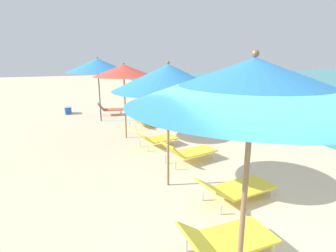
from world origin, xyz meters
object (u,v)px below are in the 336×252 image
cooler_box (68,110)px  umbrella_nearest (253,82)px  lounger_third_shoreside (146,119)px  umbrella_farthest (98,65)px  lounger_nearest_shoreside (227,238)px  lounger_second_shoreside (189,151)px  lounger_farthest_shoreside (110,109)px  beach_ball (142,108)px  umbrella_second (168,78)px  lounger_second_inland (236,188)px  person_walking_near (149,84)px  umbrella_third (124,71)px  lounger_third_inland (157,138)px

cooler_box → umbrella_nearest: bearing=-83.7°
lounger_third_shoreside → cooler_box: 4.75m
lounger_third_shoreside → umbrella_farthest: size_ratio=0.58×
lounger_nearest_shoreside → lounger_second_shoreside: 3.50m
umbrella_farthest → lounger_farthest_shoreside: bearing=62.8°
lounger_second_shoreside → cooler_box: size_ratio=2.81×
lounger_nearest_shoreside → beach_ball: bearing=79.2°
umbrella_nearest → umbrella_second: umbrella_nearest is taller
beach_ball → lounger_third_shoreside: bearing=-102.6°
lounger_nearest_shoreside → umbrella_farthest: bearing=91.8°
cooler_box → lounger_second_shoreside: bearing=-70.1°
cooler_box → umbrella_farthest: bearing=-58.9°
umbrella_farthest → lounger_nearest_shoreside: bearing=-86.7°
lounger_second_inland → person_walking_near: bearing=73.1°
lounger_second_inland → lounger_third_shoreside: lounger_third_shoreside is taller
umbrella_nearest → cooler_box: umbrella_nearest is taller
lounger_nearest_shoreside → umbrella_third: (-0.06, 6.14, 2.00)m
lounger_nearest_shoreside → lounger_second_inland: lounger_nearest_shoreside is taller
umbrella_second → lounger_second_inland: umbrella_second is taller
umbrella_nearest → lounger_second_shoreside: 5.06m
lounger_second_inland → beach_ball: lounger_second_inland is taller
umbrella_second → cooler_box: (-1.85, 8.88, -2.12)m
umbrella_second → lounger_third_inland: umbrella_second is taller
lounger_third_inland → cooler_box: lounger_third_inland is taller
cooler_box → lounger_farthest_shoreside: bearing=-29.9°
umbrella_nearest → umbrella_second: size_ratio=1.05×
beach_ball → lounger_second_inland: bearing=-94.3°
umbrella_second → umbrella_third: bearing=91.1°
umbrella_third → lounger_farthest_shoreside: (0.09, 3.98, -1.98)m
umbrella_third → lounger_third_inland: 2.48m
umbrella_third → beach_ball: bearing=67.7°
lounger_second_inland → umbrella_third: bearing=94.9°
umbrella_second → lounger_third_shoreside: 5.55m
lounger_third_inland → lounger_second_shoreside: bearing=-88.4°
lounger_third_shoreside → lounger_third_inland: (-0.40, -2.51, -0.03)m
lounger_third_shoreside → lounger_farthest_shoreside: size_ratio=1.27×
lounger_third_inland → umbrella_second: bearing=-115.7°
umbrella_nearest → person_walking_near: (3.60, 14.69, -1.50)m
umbrella_second → lounger_third_inland: 3.34m
lounger_nearest_shoreside → beach_ball: 10.58m
lounger_third_inland → person_walking_near: (2.48, 8.89, 0.76)m
umbrella_nearest → lounger_nearest_shoreside: size_ratio=2.05×
umbrella_second → lounger_third_shoreside: size_ratio=1.68×
umbrella_farthest → person_walking_near: (3.63, 4.73, -1.34)m
lounger_third_shoreside → umbrella_farthest: 3.07m
beach_ball → umbrella_farthest: bearing=-147.5°
umbrella_second → cooler_box: size_ratio=4.73×
lounger_farthest_shoreside → person_walking_near: 4.82m
umbrella_second → lounger_farthest_shoreside: umbrella_second is taller
umbrella_farthest → beach_ball: 3.44m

